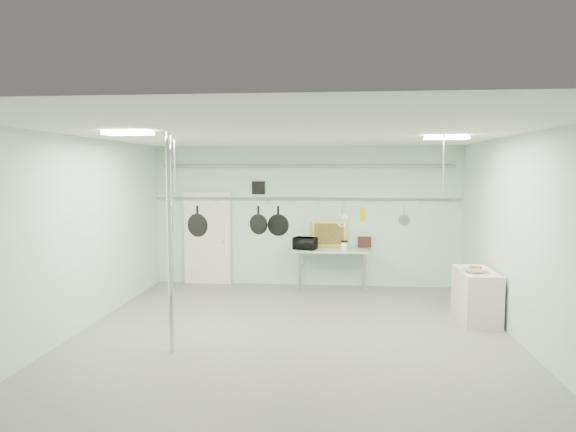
# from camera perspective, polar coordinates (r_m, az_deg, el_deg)

# --- Properties ---
(floor) EXTENTS (8.00, 8.00, 0.00)m
(floor) POSITION_cam_1_polar(r_m,az_deg,el_deg) (8.19, 0.36, -13.75)
(floor) COLOR gray
(floor) RESTS_ON ground
(ceiling) EXTENTS (7.00, 8.00, 0.02)m
(ceiling) POSITION_cam_1_polar(r_m,az_deg,el_deg) (7.78, 0.37, 9.10)
(ceiling) COLOR silver
(ceiling) RESTS_ON back_wall
(back_wall) EXTENTS (7.00, 0.02, 3.20)m
(back_wall) POSITION_cam_1_polar(r_m,az_deg,el_deg) (11.78, 2.02, -0.02)
(back_wall) COLOR #ADD0BF
(back_wall) RESTS_ON floor
(right_wall) EXTENTS (0.02, 8.00, 3.20)m
(right_wall) POSITION_cam_1_polar(r_m,az_deg,el_deg) (8.30, 25.18, -2.64)
(right_wall) COLOR #ADD0BF
(right_wall) RESTS_ON floor
(door) EXTENTS (1.10, 0.10, 2.20)m
(door) POSITION_cam_1_polar(r_m,az_deg,el_deg) (12.14, -8.91, -2.54)
(door) COLOR silver
(door) RESTS_ON floor
(wall_vent) EXTENTS (0.30, 0.04, 0.30)m
(wall_vent) POSITION_cam_1_polar(r_m,az_deg,el_deg) (11.84, -3.30, 3.15)
(wall_vent) COLOR black
(wall_vent) RESTS_ON back_wall
(conduit_pipe) EXTENTS (6.60, 0.07, 0.07)m
(conduit_pipe) POSITION_cam_1_polar(r_m,az_deg,el_deg) (11.65, 2.02, 5.58)
(conduit_pipe) COLOR gray
(conduit_pipe) RESTS_ON back_wall
(chrome_pole) EXTENTS (0.08, 0.08, 3.20)m
(chrome_pole) POSITION_cam_1_polar(r_m,az_deg,el_deg) (7.58, -12.96, -2.97)
(chrome_pole) COLOR silver
(chrome_pole) RESTS_ON floor
(prep_table) EXTENTS (1.60, 0.70, 0.91)m
(prep_table) POSITION_cam_1_polar(r_m,az_deg,el_deg) (11.47, 4.90, -4.04)
(prep_table) COLOR #A5C2AD
(prep_table) RESTS_ON floor
(side_cabinet) EXTENTS (0.60, 1.20, 0.90)m
(side_cabinet) POSITION_cam_1_polar(r_m,az_deg,el_deg) (9.71, 20.18, -8.30)
(side_cabinet) COLOR beige
(side_cabinet) RESTS_ON floor
(pot_rack) EXTENTS (4.80, 0.06, 1.00)m
(pot_rack) POSITION_cam_1_polar(r_m,az_deg,el_deg) (8.05, 1.97, 2.12)
(pot_rack) COLOR #B7B7BC
(pot_rack) RESTS_ON ceiling
(light_panel_left) EXTENTS (0.65, 0.30, 0.05)m
(light_panel_left) POSITION_cam_1_polar(r_m,az_deg,el_deg) (7.51, -17.35, 8.79)
(light_panel_left) COLOR white
(light_panel_left) RESTS_ON ceiling
(light_panel_right) EXTENTS (0.65, 0.30, 0.05)m
(light_panel_right) POSITION_cam_1_polar(r_m,az_deg,el_deg) (8.52, 17.21, 8.32)
(light_panel_right) COLOR white
(light_panel_right) RESTS_ON ceiling
(microwave) EXTENTS (0.56, 0.46, 0.27)m
(microwave) POSITION_cam_1_polar(r_m,az_deg,el_deg) (11.36, 1.92, -3.06)
(microwave) COLOR black
(microwave) RESTS_ON prep_table
(coffee_canister) EXTENTS (0.17, 0.17, 0.18)m
(coffee_canister) POSITION_cam_1_polar(r_m,az_deg,el_deg) (11.25, 6.28, -3.38)
(coffee_canister) COLOR white
(coffee_canister) RESTS_ON prep_table
(painting_large) EXTENTS (0.78, 0.15, 0.58)m
(painting_large) POSITION_cam_1_polar(r_m,az_deg,el_deg) (11.72, 4.60, -2.05)
(painting_large) COLOR gold
(painting_large) RESTS_ON prep_table
(painting_small) EXTENTS (0.30, 0.10, 0.25)m
(painting_small) POSITION_cam_1_polar(r_m,az_deg,el_deg) (11.76, 8.50, -2.88)
(painting_small) COLOR black
(painting_small) RESTS_ON prep_table
(fruit_bowl) EXTENTS (0.42, 0.42, 0.10)m
(fruit_bowl) POSITION_cam_1_polar(r_m,az_deg,el_deg) (9.41, 20.03, -5.60)
(fruit_bowl) COLOR white
(fruit_bowl) RESTS_ON side_cabinet
(skillet_left) EXTENTS (0.38, 0.17, 0.50)m
(skillet_left) POSITION_cam_1_polar(r_m,az_deg,el_deg) (8.36, -10.02, -0.55)
(skillet_left) COLOR black
(skillet_left) RESTS_ON pot_rack
(skillet_mid) EXTENTS (0.32, 0.18, 0.46)m
(skillet_mid) POSITION_cam_1_polar(r_m,az_deg,el_deg) (8.16, -3.31, -0.50)
(skillet_mid) COLOR black
(skillet_mid) RESTS_ON pot_rack
(skillet_right) EXTENTS (0.35, 0.12, 0.47)m
(skillet_right) POSITION_cam_1_polar(r_m,az_deg,el_deg) (8.12, -1.10, -0.55)
(skillet_right) COLOR black
(skillet_right) RESTS_ON pot_rack
(whisk) EXTENTS (0.24, 0.24, 0.34)m
(whisk) POSITION_cam_1_polar(r_m,az_deg,el_deg) (8.06, 6.08, -0.13)
(whisk) COLOR #B7B9BD
(whisk) RESTS_ON pot_rack
(grater) EXTENTS (0.10, 0.05, 0.23)m
(grater) POSITION_cam_1_polar(r_m,az_deg,el_deg) (8.07, 8.31, 0.22)
(grater) COLOR yellow
(grater) RESTS_ON pot_rack
(saucepan) EXTENTS (0.18, 0.12, 0.30)m
(saucepan) POSITION_cam_1_polar(r_m,az_deg,el_deg) (8.13, 12.78, -0.07)
(saucepan) COLOR #B2B2B7
(saucepan) RESTS_ON pot_rack
(fruit_cluster) EXTENTS (0.24, 0.24, 0.09)m
(fruit_cluster) POSITION_cam_1_polar(r_m,az_deg,el_deg) (9.41, 20.03, -5.36)
(fruit_cluster) COLOR maroon
(fruit_cluster) RESTS_ON fruit_bowl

